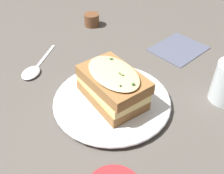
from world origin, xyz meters
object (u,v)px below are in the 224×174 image
(dinner_plate, at_px, (112,101))
(sandwich, at_px, (113,85))
(condiment_pot, at_px, (92,20))
(spoon, at_px, (33,71))
(napkin, at_px, (179,49))

(dinner_plate, relative_size, sandwich, 1.52)
(sandwich, distance_m, condiment_pot, 0.38)
(dinner_plate, relative_size, spoon, 1.66)
(sandwich, height_order, spoon, sandwich)
(spoon, bearing_deg, napkin, -150.56)
(sandwich, distance_m, spoon, 0.24)
(dinner_plate, xyz_separation_m, condiment_pot, (0.07, 0.37, 0.01))
(sandwich, height_order, condiment_pot, sandwich)
(dinner_plate, bearing_deg, spoon, 128.94)
(spoon, relative_size, napkin, 1.06)
(dinner_plate, height_order, napkin, dinner_plate)
(spoon, bearing_deg, condiment_pot, -104.14)
(sandwich, height_order, napkin, sandwich)
(dinner_plate, height_order, condiment_pot, condiment_pot)
(dinner_plate, xyz_separation_m, napkin, (0.26, 0.14, -0.01))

